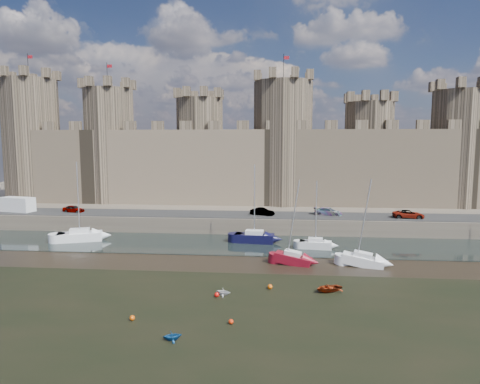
{
  "coord_description": "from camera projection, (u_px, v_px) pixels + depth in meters",
  "views": [
    {
      "loc": [
        1.22,
        -34.15,
        14.32
      ],
      "look_at": [
        -3.82,
        22.0,
        7.66
      ],
      "focal_mm": 32.0,
      "sensor_mm": 36.0,
      "label": 1
    }
  ],
  "objects": [
    {
      "name": "road",
      "position": [
        270.0,
        215.0,
        68.89
      ],
      "size": [
        160.0,
        7.0,
        0.1
      ],
      "primitive_type": "cube",
      "color": "black",
      "rests_on": "quay"
    },
    {
      "name": "buoy_4",
      "position": [
        132.0,
        318.0,
        34.35
      ],
      "size": [
        0.43,
        0.43,
        0.43
      ],
      "primitive_type": "sphere",
      "color": "#D65009",
      "rests_on": "ground"
    },
    {
      "name": "buoy_1",
      "position": [
        270.0,
        287.0,
        41.68
      ],
      "size": [
        0.49,
        0.49,
        0.49
      ],
      "primitive_type": "sphere",
      "color": "#D55109",
      "rests_on": "ground"
    },
    {
      "name": "dinghy_4",
      "position": [
        328.0,
        288.0,
        41.03
      ],
      "size": [
        3.51,
        3.28,
        0.59
      ],
      "primitive_type": "imported",
      "rotation": [
        1.57,
        0.0,
        5.3
      ],
      "color": "maroon",
      "rests_on": "ground"
    },
    {
      "name": "quay",
      "position": [
        272.0,
        201.0,
        94.76
      ],
      "size": [
        160.0,
        60.0,
        2.5
      ],
      "primitive_type": "cube",
      "color": "#4C443A",
      "rests_on": "ground"
    },
    {
      "name": "castle",
      "position": [
        269.0,
        155.0,
        81.73
      ],
      "size": [
        108.5,
        11.0,
        29.0
      ],
      "color": "#42382B",
      "rests_on": "quay"
    },
    {
      "name": "car_0",
      "position": [
        74.0,
        209.0,
        71.48
      ],
      "size": [
        3.83,
        2.09,
        1.23
      ],
      "primitive_type": "imported",
      "rotation": [
        0.0,
        0.0,
        1.39
      ],
      "color": "gray",
      "rests_on": "quay"
    },
    {
      "name": "sailboat_4",
      "position": [
        293.0,
        258.0,
        50.08
      ],
      "size": [
        4.55,
        2.68,
        9.98
      ],
      "rotation": [
        0.0,
        0.0,
        -0.25
      ],
      "color": "maroon",
      "rests_on": "ground"
    },
    {
      "name": "sailboat_0",
      "position": [
        80.0,
        236.0,
        61.46
      ],
      "size": [
        6.54,
        4.32,
        11.4
      ],
      "rotation": [
        0.0,
        0.0,
        0.35
      ],
      "color": "silver",
      "rests_on": "ground"
    },
    {
      "name": "buoy_2",
      "position": [
        231.0,
        322.0,
        33.68
      ],
      "size": [
        0.41,
        0.41,
        0.41
      ],
      "primitive_type": "sphere",
      "color": "red",
      "rests_on": "ground"
    },
    {
      "name": "seaweed_patch",
      "position": [
        259.0,
        349.0,
        29.63
      ],
      "size": [
        70.0,
        34.0,
        0.01
      ],
      "primitive_type": "cube",
      "color": "black",
      "rests_on": "ground"
    },
    {
      "name": "van",
      "position": [
        17.0,
        205.0,
        72.04
      ],
      "size": [
        6.05,
        3.45,
        2.48
      ],
      "primitive_type": "cube",
      "rotation": [
        0.0,
        0.0,
        -0.22
      ],
      "color": "silver",
      "rests_on": "quay"
    },
    {
      "name": "sailboat_1",
      "position": [
        254.0,
        237.0,
        60.6
      ],
      "size": [
        5.71,
        2.67,
        11.07
      ],
      "rotation": [
        0.0,
        0.0,
        -0.1
      ],
      "color": "black",
      "rests_on": "ground"
    },
    {
      "name": "dinghy_3",
      "position": [
        223.0,
        292.0,
        39.95
      ],
      "size": [
        1.49,
        1.32,
        0.72
      ],
      "primitive_type": "imported",
      "rotation": [
        1.57,
        0.0,
        1.46
      ],
      "color": "silver",
      "rests_on": "ground"
    },
    {
      "name": "water_channel",
      "position": [
        269.0,
        245.0,
        59.3
      ],
      "size": [
        160.0,
        12.0,
        0.08
      ],
      "primitive_type": "cube",
      "color": "black",
      "rests_on": "ground"
    },
    {
      "name": "buoy_0",
      "position": [
        217.0,
        295.0,
        39.52
      ],
      "size": [
        0.46,
        0.46,
        0.46
      ],
      "primitive_type": "sphere",
      "color": "#F5110A",
      "rests_on": "ground"
    },
    {
      "name": "car_2",
      "position": [
        328.0,
        212.0,
        68.65
      ],
      "size": [
        4.74,
        2.76,
        1.29
      ],
      "primitive_type": "imported",
      "rotation": [
        0.0,
        0.0,
        1.34
      ],
      "color": "gray",
      "rests_on": "quay"
    },
    {
      "name": "ground",
      "position": [
        262.0,
        315.0,
        35.56
      ],
      "size": [
        160.0,
        160.0,
        0.0
      ],
      "primitive_type": "plane",
      "color": "black",
      "rests_on": "ground"
    },
    {
      "name": "sailboat_5",
      "position": [
        363.0,
        260.0,
        49.38
      ],
      "size": [
        5.02,
        2.97,
        10.16
      ],
      "rotation": [
        0.0,
        0.0,
        -0.26
      ],
      "color": "white",
      "rests_on": "ground"
    },
    {
      "name": "car_3",
      "position": [
        409.0,
        214.0,
        65.96
      ],
      "size": [
        4.79,
        2.42,
        1.3
      ],
      "primitive_type": "imported",
      "rotation": [
        0.0,
        0.0,
        1.51
      ],
      "color": "gray",
      "rests_on": "quay"
    },
    {
      "name": "sailboat_2",
      "position": [
        315.0,
        244.0,
        57.16
      ],
      "size": [
        4.36,
        2.05,
        9.11
      ],
      "rotation": [
        0.0,
        0.0,
        -0.1
      ],
      "color": "silver",
      "rests_on": "ground"
    },
    {
      "name": "dinghy_1",
      "position": [
        172.0,
        336.0,
        30.9
      ],
      "size": [
        1.64,
        1.51,
        0.72
      ],
      "primitive_type": "imported",
      "rotation": [
        1.57,
        0.0,
        1.84
      ],
      "color": "navy",
      "rests_on": "ground"
    },
    {
      "name": "car_1",
      "position": [
        262.0,
        212.0,
        68.47
      ],
      "size": [
        4.04,
        2.42,
        1.26
      ],
      "primitive_type": "imported",
      "rotation": [
        0.0,
        0.0,
        1.26
      ],
      "color": "gray",
      "rests_on": "quay"
    }
  ]
}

